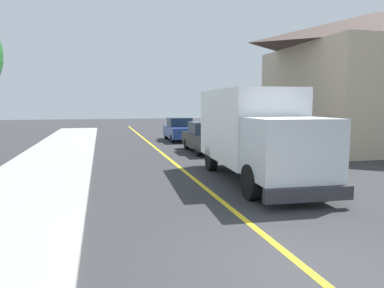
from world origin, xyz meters
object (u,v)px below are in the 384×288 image
object	(u,v)px
parked_car_mid	(180,130)
box_truck	(254,130)
house_across_street	(375,78)
stop_sign	(274,121)
parked_car_near	(206,138)

from	to	relation	value
parked_car_mid	box_truck	bearing A→B (deg)	-91.44
box_truck	parked_car_mid	xyz separation A→B (m)	(0.35, 13.82, -0.97)
parked_car_mid	house_across_street	bearing A→B (deg)	-32.67
box_truck	stop_sign	xyz separation A→B (m)	(2.93, 4.15, 0.09)
parked_car_near	parked_car_mid	size ratio (longest dim) A/B	1.00
parked_car_near	house_across_street	distance (m)	11.22
parked_car_near	stop_sign	bearing A→B (deg)	-51.66
box_truck	parked_car_mid	bearing A→B (deg)	88.56
box_truck	house_across_street	xyz separation A→B (m)	(11.07, 6.95, 2.48)
parked_car_near	house_across_street	bearing A→B (deg)	-2.16
parked_car_near	house_across_street	size ratio (longest dim) A/B	0.37
parked_car_near	parked_car_mid	xyz separation A→B (m)	(-0.06, 6.48, 0.00)
box_truck	parked_car_near	distance (m)	7.42
parked_car_near	house_across_street	xyz separation A→B (m)	(10.67, -0.40, 3.46)
parked_car_near	parked_car_mid	world-z (taller)	same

